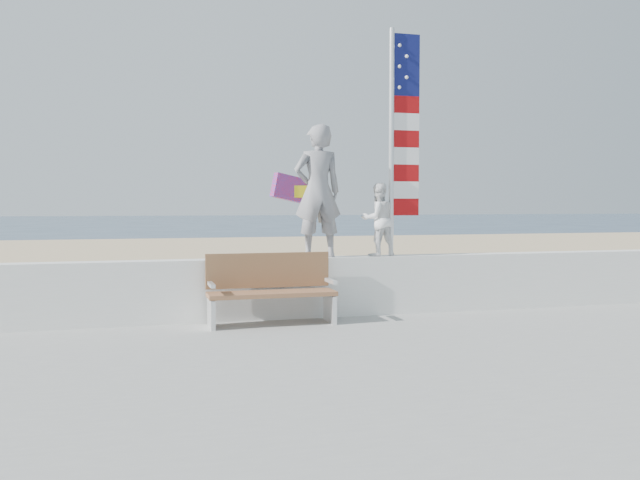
# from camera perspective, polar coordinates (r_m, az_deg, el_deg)

# --- Properties ---
(ground) EXTENTS (220.00, 220.00, 0.00)m
(ground) POSITION_cam_1_polar(r_m,az_deg,el_deg) (8.43, 1.97, -9.85)
(ground) COLOR #2C3F58
(ground) RESTS_ON ground
(sand) EXTENTS (90.00, 40.00, 0.08)m
(sand) POSITION_cam_1_polar(r_m,az_deg,el_deg) (17.12, -7.07, -3.17)
(sand) COLOR #CBB287
(sand) RESTS_ON ground
(boardwalk) EXTENTS (50.00, 12.40, 0.10)m
(boardwalk) POSITION_cam_1_polar(r_m,az_deg,el_deg) (4.88, 16.87, -18.06)
(boardwalk) COLOR #A3A39E
(boardwalk) RESTS_ON sand
(seawall) EXTENTS (30.00, 0.35, 0.90)m
(seawall) POSITION_cam_1_polar(r_m,az_deg,el_deg) (10.22, -1.38, -3.99)
(seawall) COLOR white
(seawall) RESTS_ON boardwalk
(adult) EXTENTS (0.74, 0.50, 1.99)m
(adult) POSITION_cam_1_polar(r_m,az_deg,el_deg) (10.20, -0.19, 4.14)
(adult) COLOR gray
(adult) RESTS_ON seawall
(child) EXTENTS (0.60, 0.50, 1.13)m
(child) POSITION_cam_1_polar(r_m,az_deg,el_deg) (10.50, 4.90, 1.73)
(child) COLOR white
(child) RESTS_ON seawall
(bench) EXTENTS (1.80, 0.57, 1.00)m
(bench) POSITION_cam_1_polar(r_m,az_deg,el_deg) (9.64, -4.18, -4.07)
(bench) COLOR #9B6643
(bench) RESTS_ON boardwalk
(flag) EXTENTS (0.50, 0.08, 3.50)m
(flag) POSITION_cam_1_polar(r_m,az_deg,el_deg) (10.68, 6.68, 8.99)
(flag) COLOR white
(flag) RESTS_ON seawall
(parafoil_kite) EXTENTS (0.98, 0.38, 0.65)m
(parafoil_kite) POSITION_cam_1_polar(r_m,az_deg,el_deg) (13.59, -2.12, 4.26)
(parafoil_kite) COLOR red
(parafoil_kite) RESTS_ON ground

